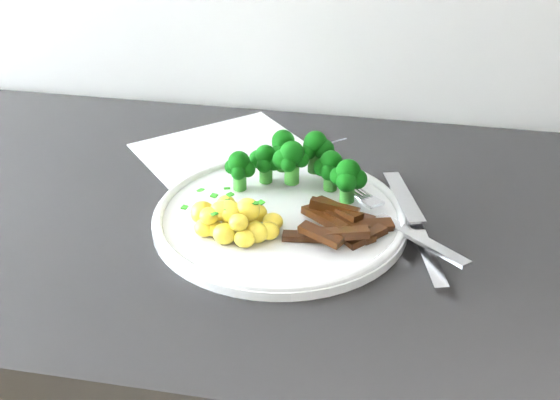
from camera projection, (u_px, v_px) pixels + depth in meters
recipe_paper at (248, 170)px, 0.93m from camera, size 0.37×0.37×0.00m
plate at (280, 216)px, 0.82m from camera, size 0.29×0.29×0.02m
broccoli at (300, 161)px, 0.86m from camera, size 0.17×0.09×0.06m
potatoes at (232, 220)px, 0.78m from camera, size 0.11×0.09×0.04m
beef_strips at (342, 224)px, 0.79m from camera, size 0.12×0.10×0.03m
fork at (402, 226)px, 0.79m from camera, size 0.15×0.16×0.02m
knife at (420, 238)px, 0.78m from camera, size 0.08×0.23×0.02m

